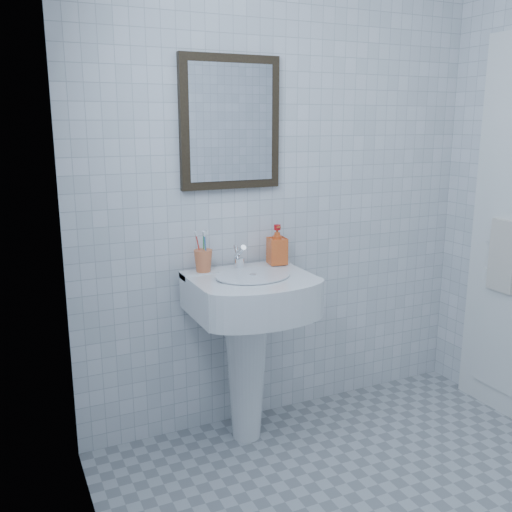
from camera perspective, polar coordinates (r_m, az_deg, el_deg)
wall_back at (r=2.93m, az=2.84°, el=7.27°), size 2.20×0.02×2.50m
wall_left at (r=1.43m, az=-13.93°, el=0.53°), size 0.02×2.40×2.50m
washbasin at (r=2.76m, az=-0.81°, el=-7.33°), size 0.56×0.41×0.87m
faucet at (r=2.76m, az=-1.71°, el=-0.25°), size 0.05×0.11×0.13m
toothbrush_cup at (r=2.71m, az=-5.30°, el=-0.48°), size 0.12×0.12×0.11m
soap_dispenser at (r=2.84m, az=2.13°, el=1.15°), size 0.10×0.10×0.20m
wall_mirror at (r=2.77m, az=-2.57°, el=13.15°), size 0.50×0.04×0.62m
towel_ring at (r=3.23m, az=23.98°, el=3.13°), size 0.01×0.18×0.18m
hand_towel at (r=3.25m, az=23.45°, el=-0.01°), size 0.03×0.16×0.38m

